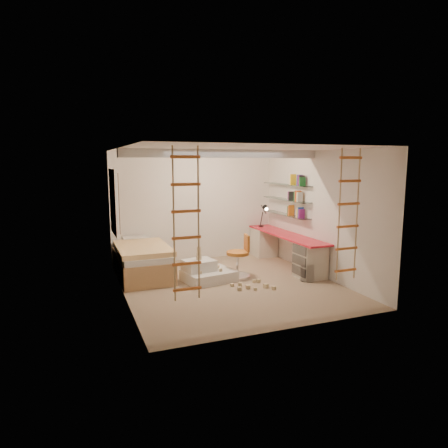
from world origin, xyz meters
name	(u,v)px	position (x,y,z in m)	size (l,w,h in m)	color
floor	(230,284)	(0.00, 0.00, 0.00)	(4.50, 4.50, 0.00)	#A08167
ceiling_beam	(224,154)	(0.00, 0.30, 2.52)	(4.00, 0.18, 0.16)	white
window_frame	(114,202)	(-1.97, 1.50, 1.55)	(0.06, 1.15, 1.35)	white
window_blind	(116,202)	(-1.93, 1.50, 1.55)	(0.02, 1.00, 1.20)	#4C2D1E
rope_ladder_left	(186,225)	(-1.35, -1.75, 1.52)	(0.41, 0.04, 2.13)	#BF5820
rope_ladder_right	(348,215)	(1.35, -1.75, 1.52)	(0.41, 0.04, 2.13)	#CA6422
waste_bin	(308,272)	(1.55, -0.34, 0.17)	(0.28, 0.28, 0.35)	white
desk	(285,248)	(1.72, 0.86, 0.40)	(0.56, 2.80, 0.75)	red
shelves	(286,200)	(1.87, 1.13, 1.50)	(0.25, 1.80, 0.71)	white
bed	(142,260)	(-1.48, 1.23, 0.33)	(1.02, 2.00, 0.69)	#AD7F51
task_lamp	(265,212)	(1.67, 1.82, 1.14)	(0.14, 0.36, 0.57)	black
swivel_chair	(239,262)	(0.36, 0.37, 0.33)	(0.62, 0.62, 0.89)	#B96823
play_platform	(206,273)	(-0.35, 0.39, 0.17)	(1.08, 0.90, 0.43)	silver
toy_blocks	(233,275)	(0.05, -0.04, 0.19)	(1.25, 1.16, 0.70)	#CCB284
books	(286,195)	(1.87, 1.13, 1.60)	(0.14, 0.52, 0.92)	#8C1E7F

